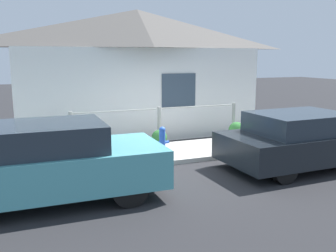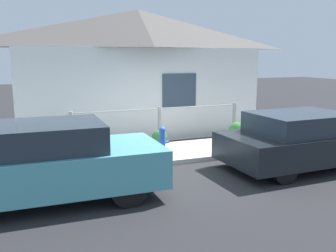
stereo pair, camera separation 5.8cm
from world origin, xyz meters
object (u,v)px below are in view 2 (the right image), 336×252
(car_right, at_px, (302,140))
(potted_plant_near_hydrant, at_px, (160,139))
(fire_hydrant, at_px, (162,141))
(potted_plant_by_fence, at_px, (75,145))
(car_left, at_px, (47,162))
(potted_plant_corner, at_px, (237,130))

(car_right, distance_m, potted_plant_near_hydrant, 3.56)
(fire_hydrant, relative_size, potted_plant_by_fence, 1.53)
(potted_plant_near_hydrant, distance_m, potted_plant_by_fence, 2.18)
(car_left, xyz_separation_m, car_right, (5.64, -0.00, -0.07))
(potted_plant_by_fence, bearing_deg, car_right, -28.28)
(fire_hydrant, bearing_deg, car_right, -30.97)
(fire_hydrant, xyz_separation_m, potted_plant_by_fence, (-1.99, 0.90, -0.13))
(potted_plant_near_hydrant, bearing_deg, car_left, -141.65)
(car_right, height_order, potted_plant_by_fence, car_right)
(potted_plant_by_fence, bearing_deg, potted_plant_near_hydrant, -5.49)
(car_right, relative_size, fire_hydrant, 5.20)
(potted_plant_by_fence, bearing_deg, potted_plant_corner, -1.20)
(fire_hydrant, relative_size, potted_plant_corner, 1.34)
(potted_plant_near_hydrant, xyz_separation_m, potted_plant_corner, (2.45, 0.11, 0.03))
(car_left, xyz_separation_m, potted_plant_corner, (5.46, 2.49, -0.29))
(car_right, height_order, fire_hydrant, car_right)
(car_left, relative_size, fire_hydrant, 5.43)
(fire_hydrant, bearing_deg, potted_plant_corner, 16.87)
(fire_hydrant, height_order, potted_plant_by_fence, fire_hydrant)
(car_right, relative_size, potted_plant_corner, 6.96)
(car_right, relative_size, potted_plant_near_hydrant, 7.35)
(car_right, bearing_deg, potted_plant_by_fence, 150.45)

